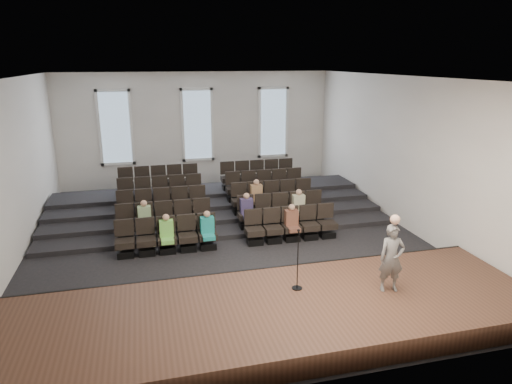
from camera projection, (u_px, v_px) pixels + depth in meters
ground at (228, 239)px, 14.52m from camera, size 14.00×14.00×0.00m
ceiling at (225, 77)px, 13.12m from camera, size 12.00×14.00×0.02m
wall_back at (197, 129)px, 20.35m from camera, size 12.00×0.04×5.00m
wall_front at (308, 254)px, 7.29m from camera, size 12.00×0.04×5.00m
wall_left at (9, 174)px, 12.40m from camera, size 0.04×14.00×5.00m
wall_right at (404, 153)px, 15.24m from camera, size 0.04×14.00×5.00m
stage at (273, 316)px, 9.70m from camera, size 11.80×3.60×0.50m
stage_lip at (253, 279)px, 11.35m from camera, size 11.80×0.06×0.52m
risers at (212, 204)px, 17.42m from camera, size 11.80×4.80×0.60m
seating_rows at (219, 204)px, 15.76m from camera, size 6.80×4.70×1.67m
windows at (197, 125)px, 20.24m from camera, size 8.44×0.10×3.24m
audience at (232, 214)px, 14.49m from camera, size 5.45×2.64×1.10m
speaker at (392, 258)px, 10.07m from camera, size 0.62×0.47×1.55m
mic_stand at (297, 271)px, 10.23m from camera, size 0.24×0.24×1.44m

